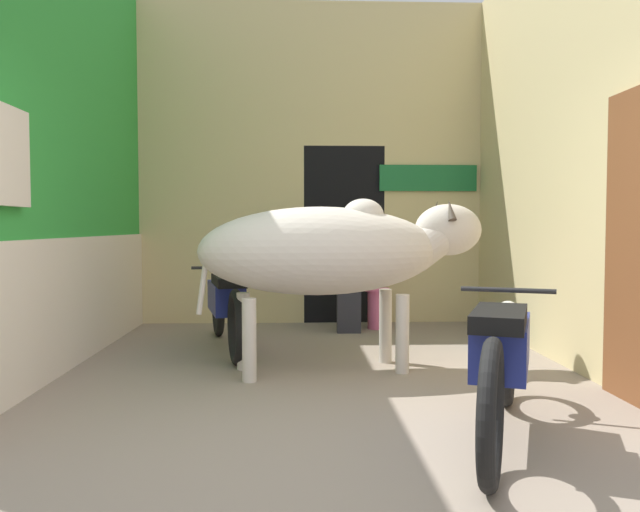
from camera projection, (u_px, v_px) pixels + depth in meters
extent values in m
plane|color=gray|center=(335.00, 461.00, 3.14)|extent=(30.00, 30.00, 0.00)
cube|color=green|center=(60.00, 135.00, 5.21)|extent=(0.18, 4.52, 3.89)
cube|color=silver|center=(75.00, 302.00, 5.28)|extent=(0.03, 4.52, 1.09)
cube|color=silver|center=(5.00, 156.00, 3.97)|extent=(0.08, 0.56, 0.64)
cube|color=#D1BC84|center=(311.00, 75.00, 7.59)|extent=(4.15, 0.18, 1.73)
cube|color=#D1BC84|center=(223.00, 235.00, 7.64)|extent=(1.99, 0.18, 2.16)
cube|color=#D1BC84|center=(430.00, 235.00, 7.75)|extent=(1.18, 0.18, 2.16)
cube|color=black|center=(341.00, 234.00, 8.06)|extent=(0.98, 0.90, 2.16)
cube|color=#196633|center=(428.00, 178.00, 7.60)|extent=(1.19, 0.03, 0.32)
cube|color=#D1BC84|center=(568.00, 138.00, 5.39)|extent=(0.18, 4.52, 3.89)
ellipsoid|color=beige|center=(322.00, 251.00, 5.04)|extent=(2.10, 1.11, 0.72)
ellipsoid|color=beige|center=(363.00, 215.00, 5.11)|extent=(0.39, 0.36, 0.26)
cylinder|color=beige|center=(428.00, 243.00, 5.25)|extent=(0.53, 0.42, 0.47)
ellipsoid|color=beige|center=(448.00, 230.00, 5.29)|extent=(0.65, 0.47, 0.44)
cylinder|color=beige|center=(204.00, 278.00, 4.84)|extent=(0.13, 0.07, 0.57)
cylinder|color=beige|center=(385.00, 326.00, 5.42)|extent=(0.11, 0.11, 0.64)
cylinder|color=beige|center=(402.00, 334.00, 5.01)|extent=(0.11, 0.11, 0.64)
cylinder|color=beige|center=(243.00, 331.00, 5.14)|extent=(0.11, 0.11, 0.64)
cylinder|color=beige|center=(249.00, 340.00, 4.74)|extent=(0.11, 0.11, 0.64)
cone|color=#473D33|center=(436.00, 211.00, 5.42)|extent=(0.10, 0.15, 0.20)
cone|color=#473D33|center=(451.00, 210.00, 5.12)|extent=(0.10, 0.15, 0.20)
torus|color=black|center=(491.00, 414.00, 2.79)|extent=(0.33, 0.67, 0.69)
torus|color=black|center=(508.00, 353.00, 4.11)|extent=(0.33, 0.67, 0.69)
cube|color=navy|center=(502.00, 345.00, 3.44)|extent=(0.55, 0.82, 0.28)
cube|color=black|center=(500.00, 318.00, 3.24)|extent=(0.47, 0.67, 0.09)
cylinder|color=black|center=(508.00, 290.00, 3.95)|extent=(0.55, 0.25, 0.03)
sphere|color=silver|center=(508.00, 312.00, 4.05)|extent=(0.15, 0.15, 0.15)
torus|color=black|center=(236.00, 327.00, 5.29)|extent=(0.22, 0.66, 0.65)
torus|color=black|center=(218.00, 306.00, 6.70)|extent=(0.22, 0.66, 0.65)
cube|color=navy|center=(226.00, 297.00, 5.99)|extent=(0.45, 0.85, 0.28)
cube|color=black|center=(229.00, 281.00, 5.77)|extent=(0.40, 0.69, 0.09)
cylinder|color=black|center=(219.00, 267.00, 6.53)|extent=(0.57, 0.16, 0.03)
sphere|color=silver|center=(219.00, 281.00, 6.63)|extent=(0.15, 0.15, 0.15)
cube|color=#282833|center=(349.00, 311.00, 6.93)|extent=(0.26, 0.14, 0.47)
cube|color=#282833|center=(348.00, 285.00, 7.00)|extent=(0.26, 0.32, 0.11)
cube|color=maroon|center=(348.00, 260.00, 7.06)|extent=(0.37, 0.20, 0.56)
sphere|color=tan|center=(348.00, 227.00, 7.04)|extent=(0.20, 0.20, 0.20)
cylinder|color=#DB6093|center=(376.00, 310.00, 7.19)|extent=(0.21, 0.21, 0.44)
cylinder|color=#DB6093|center=(377.00, 289.00, 7.18)|extent=(0.29, 0.29, 0.04)
cylinder|color=#23669E|center=(491.00, 335.00, 6.04)|extent=(0.26, 0.26, 0.26)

